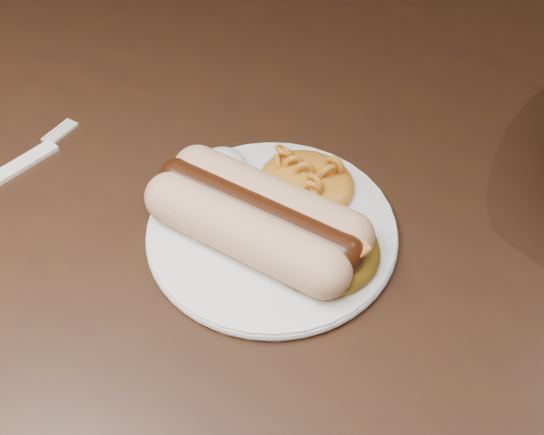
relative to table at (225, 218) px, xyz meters
The scene contains 7 objects.
table is the anchor object (origin of this frame).
plate 0.15m from the table, 32.40° to the right, with size 0.20×0.20×0.01m, color white.
hotdog 0.17m from the table, 39.48° to the right, with size 0.15×0.07×0.04m.
mac_and_cheese 0.15m from the table, ahead, with size 0.08×0.07×0.03m, color gold.
sour_cream 0.12m from the table, 50.05° to the right, with size 0.04×0.04×0.03m, color white.
taco_salad 0.19m from the table, 24.16° to the right, with size 0.09×0.08×0.04m.
fork 0.21m from the table, 138.13° to the right, with size 0.02×0.14×0.00m, color white.
Camera 1 is at (0.27, -0.34, 1.14)m, focal length 42.00 mm.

